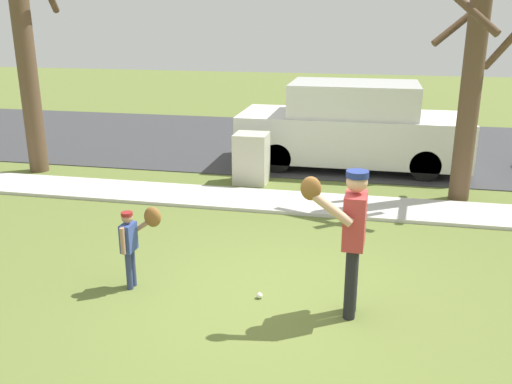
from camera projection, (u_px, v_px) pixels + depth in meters
name	position (u px, v px, depth m)	size (l,w,h in m)	color
ground_plane	(311.00, 207.00, 9.96)	(48.00, 48.00, 0.00)	olive
sidewalk_strip	(312.00, 204.00, 10.05)	(36.00, 1.20, 0.06)	beige
road_surface	(333.00, 145.00, 14.71)	(36.00, 6.80, 0.02)	#38383A
person_adult	(350.00, 228.00, 6.06)	(0.70, 0.62, 1.72)	black
person_child	(135.00, 236.00, 6.84)	(0.46, 0.39, 1.05)	navy
baseball	(260.00, 295.00, 6.74)	(0.07, 0.07, 0.07)	white
utility_cabinet	(251.00, 158.00, 11.26)	(0.66, 0.62, 1.03)	beige
street_tree_near	(473.00, 72.00, 9.68)	(1.84, 1.88, 4.36)	brown
street_tree_far	(22.00, 24.00, 11.32)	(1.85, 1.89, 5.92)	brown
parked_van_white	(352.00, 127.00, 12.36)	(5.00, 1.95, 1.88)	silver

